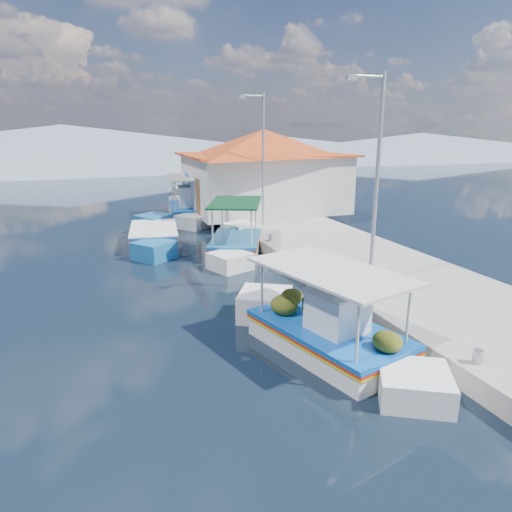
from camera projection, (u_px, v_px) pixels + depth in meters
name	position (u px, v px, depth m)	size (l,w,h in m)	color
ground	(248.00, 351.00, 10.98)	(160.00, 160.00, 0.00)	black
quay	(340.00, 254.00, 18.30)	(5.00, 44.00, 0.50)	#A4A199
bollards	(300.00, 254.00, 16.82)	(0.20, 17.20, 0.30)	#A5A8AD
main_caique	(327.00, 333.00, 10.92)	(3.07, 6.55, 2.23)	white
caique_green_canopy	(235.00, 245.00, 19.34)	(3.49, 5.83, 2.38)	white
caique_blue_hull	(153.00, 237.00, 20.74)	(2.58, 6.58, 1.18)	#185D92
caique_far	(190.00, 210.00, 26.60)	(2.83, 7.38, 2.61)	white
harbor_building	(264.00, 169.00, 25.86)	(10.49, 10.49, 4.40)	white
lamp_post_near	(375.00, 171.00, 13.26)	(1.21, 0.14, 6.00)	#A5A8AD
lamp_post_far	(261.00, 154.00, 21.39)	(1.21, 0.14, 6.00)	#A5A8AD
mountain_ridge	(156.00, 149.00, 63.23)	(171.40, 96.00, 5.50)	gray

